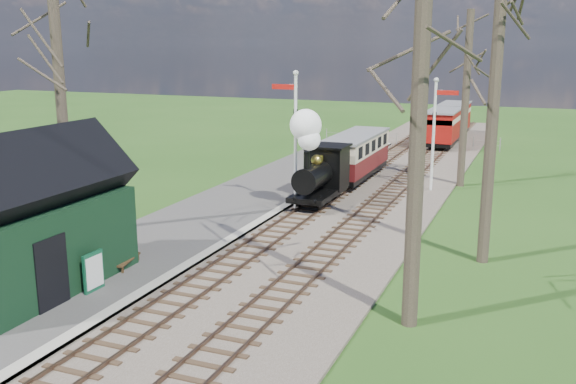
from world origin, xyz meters
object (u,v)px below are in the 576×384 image
at_px(station_shed, 32,221).
at_px(semaphore_near, 294,130).
at_px(red_carriage_b, 454,119).
at_px(sign_board, 94,272).
at_px(semaphore_far, 435,126).
at_px(locomotive, 318,163).
at_px(bench, 123,255).
at_px(red_carriage_a, 443,127).
at_px(person, 76,267).
at_px(coach, 355,154).

distance_m(station_shed, semaphore_near, 12.58).
distance_m(red_carriage_b, sign_board, 37.85).
bearing_deg(red_carriage_b, station_shed, -100.32).
height_order(semaphore_far, locomotive, semaphore_far).
relative_size(red_carriage_b, bench, 3.47).
relative_size(station_shed, sign_board, 5.33).
height_order(station_shed, locomotive, station_shed).
bearing_deg(red_carriage_b, red_carriage_a, -90.00).
relative_size(semaphore_far, bench, 3.84).
xyz_separation_m(semaphore_near, red_carriage_b, (3.37, 25.89, -2.11)).
distance_m(red_carriage_b, person, 37.98).
xyz_separation_m(semaphore_near, bench, (-2.29, -9.50, -3.04)).
bearing_deg(coach, red_carriage_a, 78.91).
xyz_separation_m(semaphore_near, person, (-2.36, -11.65, -2.75)).
height_order(semaphore_near, locomotive, semaphore_near).
bearing_deg(locomotive, coach, 89.89).
bearing_deg(red_carriage_a, semaphore_far, -82.97).
relative_size(semaphore_far, sign_board, 4.84).
relative_size(semaphore_far, red_carriage_a, 1.11).
height_order(semaphore_near, sign_board, semaphore_near).
xyz_separation_m(semaphore_near, coach, (0.77, 7.12, -2.13)).
height_order(locomotive, bench, locomotive).
bearing_deg(red_carriage_b, locomotive, -96.00).
xyz_separation_m(semaphore_far, locomotive, (-4.39, -4.94, -1.31)).
bearing_deg(red_carriage_a, sign_board, -99.12).
height_order(station_shed, red_carriage_b, station_shed).
xyz_separation_m(red_carriage_a, person, (-5.73, -32.04, -0.64)).
xyz_separation_m(semaphore_near, locomotive, (0.76, 1.06, -1.58)).
bearing_deg(locomotive, semaphore_near, -125.56).
distance_m(station_shed, sign_board, 2.33).
distance_m(station_shed, bench, 3.26).
xyz_separation_m(station_shed, locomotive, (4.29, 13.06, -0.23)).
bearing_deg(sign_board, station_shed, -167.14).
xyz_separation_m(coach, bench, (-3.05, -16.62, -0.91)).
bearing_deg(station_shed, semaphore_far, 64.28).
distance_m(station_shed, coach, 19.62).
xyz_separation_m(station_shed, coach, (4.30, 19.12, -0.77)).
xyz_separation_m(sign_board, bench, (-0.52, 2.10, -0.21)).
relative_size(station_shed, semaphore_far, 1.10).
height_order(semaphore_far, sign_board, semaphore_far).
bearing_deg(coach, person, -99.46).
bearing_deg(person, coach, -18.98).
bearing_deg(red_carriage_a, bench, -100.71).
bearing_deg(person, red_carriage_a, -19.66).
bearing_deg(red_carriage_b, bench, -99.08).
height_order(station_shed, bench, station_shed).
bearing_deg(station_shed, red_carriage_a, 77.98).
bearing_deg(bench, semaphore_far, 64.39).
bearing_deg(station_shed, sign_board, 12.86).
bearing_deg(bench, station_shed, -116.38).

